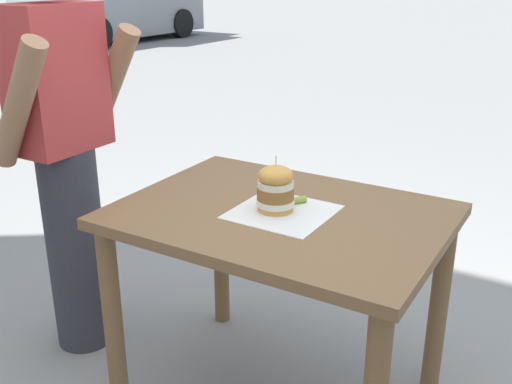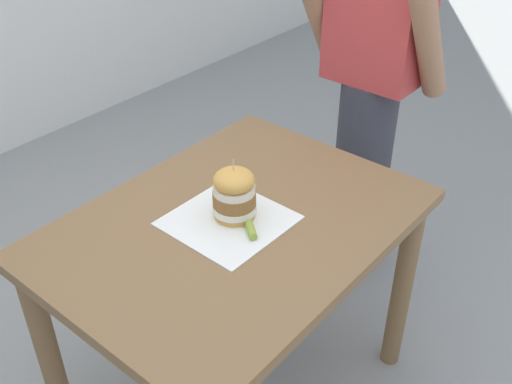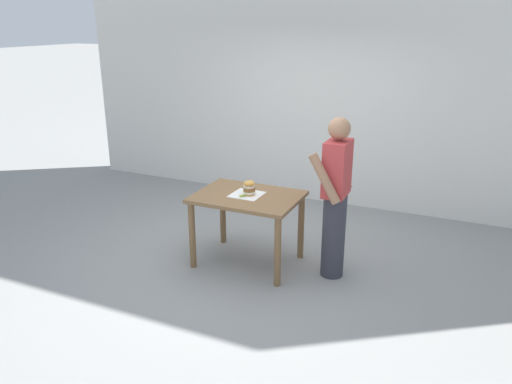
% 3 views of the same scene
% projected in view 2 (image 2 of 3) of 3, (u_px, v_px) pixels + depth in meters
% --- Properties ---
extents(patio_table, '(0.82, 1.11, 0.79)m').
position_uv_depth(patio_table, '(235.00, 255.00, 1.85)').
color(patio_table, brown).
rests_on(patio_table, ground).
extents(serving_paper, '(0.33, 0.33, 0.00)m').
position_uv_depth(serving_paper, '(228.00, 220.00, 1.77)').
color(serving_paper, white).
rests_on(serving_paper, patio_table).
extents(sandwich, '(0.13, 0.13, 0.20)m').
position_uv_depth(sandwich, '(234.00, 194.00, 1.75)').
color(sandwich, gold).
rests_on(sandwich, serving_paper).
extents(pickle_spear, '(0.07, 0.06, 0.02)m').
position_uv_depth(pickle_spear, '(251.00, 230.00, 1.71)').
color(pickle_spear, '#8EA83D').
rests_on(pickle_spear, serving_paper).
extents(diner_across_table, '(0.55, 0.35, 1.69)m').
position_uv_depth(diner_across_table, '(371.00, 84.00, 2.37)').
color(diner_across_table, '#33333D').
rests_on(diner_across_table, ground).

